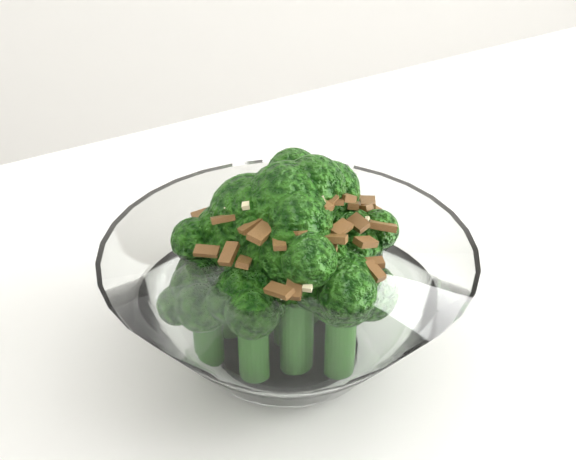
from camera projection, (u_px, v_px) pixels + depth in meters
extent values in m
cube|color=white|center=(499.00, 404.00, 0.46)|extent=(1.41, 1.19, 0.04)
cylinder|color=white|center=(573.00, 306.00, 1.14)|extent=(0.04, 0.04, 0.71)
cylinder|color=white|center=(288.00, 350.00, 0.46)|extent=(0.08, 0.08, 0.01)
cylinder|color=#265D18|center=(288.00, 286.00, 0.43)|extent=(0.02, 0.02, 0.08)
sphere|color=#235F11|center=(288.00, 206.00, 0.41)|extent=(0.05, 0.05, 0.05)
cylinder|color=#265D18|center=(306.00, 269.00, 0.45)|extent=(0.02, 0.02, 0.07)
sphere|color=#235F11|center=(308.00, 199.00, 0.43)|extent=(0.04, 0.04, 0.04)
cylinder|color=#265D18|center=(253.00, 286.00, 0.44)|extent=(0.02, 0.02, 0.07)
sphere|color=#235F11|center=(251.00, 216.00, 0.42)|extent=(0.05, 0.05, 0.05)
cylinder|color=#265D18|center=(295.00, 320.00, 0.42)|extent=(0.02, 0.02, 0.07)
sphere|color=#235F11|center=(295.00, 252.00, 0.40)|extent=(0.04, 0.04, 0.04)
cylinder|color=#265D18|center=(344.00, 298.00, 0.45)|extent=(0.02, 0.02, 0.05)
sphere|color=#235F11|center=(347.00, 244.00, 0.43)|extent=(0.04, 0.04, 0.04)
cylinder|color=#265D18|center=(228.00, 296.00, 0.45)|extent=(0.02, 0.02, 0.05)
sphere|color=#235F11|center=(226.00, 244.00, 0.43)|extent=(0.04, 0.04, 0.04)
cylinder|color=#265D18|center=(340.00, 340.00, 0.42)|extent=(0.02, 0.02, 0.05)
sphere|color=#235F11|center=(343.00, 289.00, 0.40)|extent=(0.04, 0.04, 0.04)
cylinder|color=#265D18|center=(254.00, 345.00, 0.42)|extent=(0.02, 0.02, 0.05)
sphere|color=#235F11|center=(252.00, 296.00, 0.40)|extent=(0.04, 0.04, 0.04)
cylinder|color=#265D18|center=(348.00, 278.00, 0.47)|extent=(0.02, 0.02, 0.04)
sphere|color=#235F11|center=(350.00, 239.00, 0.46)|extent=(0.04, 0.04, 0.04)
cylinder|color=#265D18|center=(208.00, 334.00, 0.43)|extent=(0.02, 0.02, 0.04)
sphere|color=#235F11|center=(205.00, 293.00, 0.42)|extent=(0.04, 0.04, 0.04)
cylinder|color=#265D18|center=(284.00, 270.00, 0.48)|extent=(0.02, 0.02, 0.04)
sphere|color=#235F11|center=(284.00, 229.00, 0.46)|extent=(0.04, 0.04, 0.04)
cylinder|color=#265D18|center=(298.00, 327.00, 0.42)|extent=(0.02, 0.02, 0.05)
sphere|color=#235F11|center=(299.00, 273.00, 0.40)|extent=(0.04, 0.04, 0.04)
cylinder|color=#265D18|center=(296.00, 259.00, 0.47)|extent=(0.02, 0.02, 0.06)
sphere|color=#235F11|center=(297.00, 201.00, 0.45)|extent=(0.04, 0.04, 0.04)
cube|color=brown|center=(319.00, 202.00, 0.39)|extent=(0.01, 0.02, 0.01)
cube|color=brown|center=(205.00, 215.00, 0.42)|extent=(0.01, 0.01, 0.01)
cube|color=brown|center=(383.00, 226.00, 0.41)|extent=(0.02, 0.01, 0.01)
cube|color=brown|center=(225.00, 203.00, 0.41)|extent=(0.01, 0.01, 0.01)
cube|color=brown|center=(244.00, 262.00, 0.38)|extent=(0.01, 0.01, 0.01)
cube|color=brown|center=(326.00, 202.00, 0.40)|extent=(0.01, 0.01, 0.01)
cube|color=brown|center=(251.00, 226.00, 0.39)|extent=(0.01, 0.01, 0.01)
cube|color=brown|center=(336.00, 239.00, 0.38)|extent=(0.01, 0.01, 0.01)
cube|color=brown|center=(372.00, 263.00, 0.39)|extent=(0.01, 0.01, 0.00)
cube|color=brown|center=(280.00, 177.00, 0.45)|extent=(0.01, 0.01, 0.01)
cube|color=brown|center=(291.00, 181.00, 0.46)|extent=(0.01, 0.01, 0.01)
cube|color=brown|center=(368.00, 203.00, 0.43)|extent=(0.01, 0.01, 0.00)
cube|color=brown|center=(242.00, 183.00, 0.44)|extent=(0.02, 0.01, 0.01)
cube|color=brown|center=(279.00, 242.00, 0.38)|extent=(0.01, 0.01, 0.00)
cube|color=brown|center=(328.00, 267.00, 0.38)|extent=(0.01, 0.01, 0.01)
cube|color=brown|center=(353.00, 205.00, 0.42)|extent=(0.01, 0.01, 0.01)
cube|color=brown|center=(377.00, 213.00, 0.44)|extent=(0.01, 0.01, 0.01)
cube|color=brown|center=(307.00, 198.00, 0.39)|extent=(0.01, 0.01, 0.00)
cube|color=brown|center=(341.00, 291.00, 0.38)|extent=(0.01, 0.01, 0.00)
cube|color=brown|center=(329.00, 255.00, 0.38)|extent=(0.01, 0.01, 0.01)
cube|color=brown|center=(319.00, 251.00, 0.38)|extent=(0.01, 0.01, 0.01)
cube|color=brown|center=(334.00, 200.00, 0.40)|extent=(0.01, 0.01, 0.01)
cube|color=brown|center=(293.00, 173.00, 0.43)|extent=(0.01, 0.01, 0.01)
cube|color=brown|center=(279.00, 291.00, 0.37)|extent=(0.01, 0.02, 0.01)
cube|color=brown|center=(205.00, 213.00, 0.44)|extent=(0.02, 0.01, 0.00)
cube|color=brown|center=(358.00, 223.00, 0.41)|extent=(0.01, 0.01, 0.01)
cube|color=brown|center=(341.00, 228.00, 0.39)|extent=(0.01, 0.01, 0.00)
cube|color=brown|center=(290.00, 170.00, 0.41)|extent=(0.01, 0.01, 0.01)
cube|color=brown|center=(273.00, 179.00, 0.44)|extent=(0.01, 0.01, 0.01)
cube|color=brown|center=(294.00, 288.00, 0.37)|extent=(0.01, 0.01, 0.01)
cube|color=brown|center=(261.00, 233.00, 0.38)|extent=(0.02, 0.02, 0.00)
cube|color=brown|center=(375.00, 271.00, 0.39)|extent=(0.01, 0.01, 0.01)
cube|color=brown|center=(331.00, 188.00, 0.44)|extent=(0.02, 0.01, 0.00)
cube|color=brown|center=(353.00, 198.00, 0.45)|extent=(0.01, 0.01, 0.01)
cube|color=brown|center=(344.00, 197.00, 0.40)|extent=(0.01, 0.01, 0.01)
cube|color=brown|center=(322.00, 255.00, 0.38)|extent=(0.01, 0.01, 0.01)
cube|color=brown|center=(310.00, 184.00, 0.45)|extent=(0.01, 0.01, 0.01)
cube|color=brown|center=(207.00, 251.00, 0.40)|extent=(0.01, 0.01, 0.00)
cube|color=brown|center=(224.00, 219.00, 0.40)|extent=(0.01, 0.01, 0.01)
cube|color=brown|center=(317.00, 177.00, 0.41)|extent=(0.01, 0.01, 0.01)
cube|color=brown|center=(237.00, 186.00, 0.44)|extent=(0.01, 0.01, 0.01)
cube|color=brown|center=(305.00, 230.00, 0.38)|extent=(0.01, 0.01, 0.00)
cube|color=brown|center=(366.00, 242.00, 0.40)|extent=(0.01, 0.01, 0.01)
cube|color=brown|center=(362.00, 206.00, 0.43)|extent=(0.01, 0.02, 0.01)
cube|color=brown|center=(324.00, 246.00, 0.39)|extent=(0.01, 0.01, 0.01)
cube|color=brown|center=(270.00, 188.00, 0.46)|extent=(0.01, 0.01, 0.01)
cube|color=brown|center=(306.00, 217.00, 0.39)|extent=(0.01, 0.01, 0.01)
cube|color=brown|center=(229.00, 254.00, 0.39)|extent=(0.01, 0.01, 0.01)
cube|color=beige|center=(308.00, 287.00, 0.37)|extent=(0.01, 0.01, 0.00)
cube|color=beige|center=(213.00, 211.00, 0.42)|extent=(0.01, 0.01, 0.01)
cube|color=beige|center=(283.00, 198.00, 0.39)|extent=(0.00, 0.00, 0.00)
cube|color=beige|center=(337.00, 273.00, 0.38)|extent=(0.00, 0.00, 0.00)
cube|color=beige|center=(228.00, 206.00, 0.40)|extent=(0.00, 0.00, 0.00)
cube|color=beige|center=(222.00, 198.00, 0.42)|extent=(0.01, 0.01, 0.01)
cube|color=beige|center=(284.00, 172.00, 0.41)|extent=(0.00, 0.00, 0.00)
cube|color=beige|center=(308.00, 185.00, 0.45)|extent=(0.01, 0.01, 0.01)
cube|color=beige|center=(366.00, 219.00, 0.41)|extent=(0.00, 0.00, 0.00)
cube|color=beige|center=(240.00, 193.00, 0.41)|extent=(0.00, 0.00, 0.00)
cube|color=beige|center=(246.00, 206.00, 0.39)|extent=(0.00, 0.00, 0.00)
cube|color=beige|center=(262.00, 177.00, 0.43)|extent=(0.01, 0.01, 0.00)
cube|color=beige|center=(321.00, 202.00, 0.39)|extent=(0.01, 0.01, 0.01)
cube|color=beige|center=(339.00, 194.00, 0.45)|extent=(0.00, 0.01, 0.00)
cube|color=beige|center=(330.00, 288.00, 0.38)|extent=(0.00, 0.00, 0.00)
cube|color=beige|center=(283.00, 294.00, 0.37)|extent=(0.00, 0.00, 0.00)
cube|color=beige|center=(287.00, 228.00, 0.38)|extent=(0.00, 0.00, 0.00)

